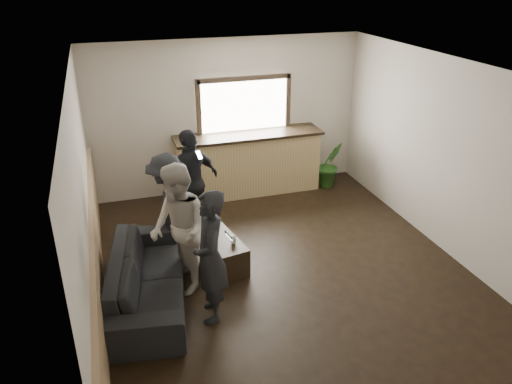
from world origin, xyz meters
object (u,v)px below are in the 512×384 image
object	(u,v)px
person_b	(179,230)
person_d	(192,182)
sofa	(148,277)
cup_a	(206,234)
cup_b	(233,240)
coffee_table	(218,252)
potted_plant	(330,164)
bar_counter	(248,160)
person_a	(211,257)
person_c	(168,206)

from	to	relation	value
person_b	person_d	size ratio (longest dim) A/B	1.02
person_d	sofa	bearing A→B (deg)	33.32
cup_a	cup_b	distance (m)	0.43
cup_a	person_b	bearing A→B (deg)	-131.95
sofa	person_d	bearing A→B (deg)	-20.47
coffee_table	cup_a	world-z (taller)	cup_a
sofa	potted_plant	xyz separation A→B (m)	(3.75, 2.59, 0.11)
bar_counter	coffee_table	world-z (taller)	bar_counter
person_a	cup_a	bearing A→B (deg)	-179.55
person_a	person_c	xyz separation A→B (m)	(-0.26, 1.62, -0.05)
bar_counter	person_a	world-z (taller)	bar_counter
sofa	cup_a	bearing A→B (deg)	-46.80
potted_plant	person_b	bearing A→B (deg)	-143.19
coffee_table	potted_plant	world-z (taller)	potted_plant
bar_counter	person_b	size ratio (longest dim) A/B	1.55
coffee_table	person_a	xyz separation A→B (m)	(-0.33, -1.06, 0.62)
coffee_table	cup_a	xyz separation A→B (m)	(-0.15, 0.12, 0.26)
coffee_table	cup_b	xyz separation A→B (m)	(0.18, -0.16, 0.26)
sofa	person_c	world-z (taller)	person_c
person_d	bar_counter	bearing A→B (deg)	-164.46
person_a	person_d	xyz separation A→B (m)	(0.20, 2.18, 0.02)
sofa	cup_a	distance (m)	1.09
bar_counter	person_b	bearing A→B (deg)	-122.86
potted_plant	cup_b	bearing A→B (deg)	-138.25
person_d	person_b	bearing A→B (deg)	45.70
cup_b	person_d	size ratio (longest dim) A/B	0.06
cup_b	potted_plant	world-z (taller)	potted_plant
bar_counter	person_a	distance (m)	3.69
bar_counter	person_b	xyz separation A→B (m)	(-1.73, -2.68, 0.23)
cup_a	person_c	distance (m)	0.69
sofa	person_c	bearing A→B (deg)	-14.50
bar_counter	person_a	bearing A→B (deg)	-113.64
cup_b	bar_counter	bearing A→B (deg)	68.72
bar_counter	person_c	world-z (taller)	bar_counter
bar_counter	sofa	xyz separation A→B (m)	(-2.18, -2.80, -0.31)
cup_a	person_c	bearing A→B (deg)	135.30
bar_counter	cup_a	bearing A→B (deg)	-120.51
coffee_table	person_b	bearing A→B (deg)	-147.74
cup_a	person_a	size ratio (longest dim) A/B	0.07
bar_counter	coffee_table	xyz separation A→B (m)	(-1.14, -2.31, -0.43)
potted_plant	person_c	world-z (taller)	person_c
cup_a	cup_b	size ratio (longest dim) A/B	1.19
person_a	person_d	bearing A→B (deg)	-175.84
potted_plant	coffee_table	bearing A→B (deg)	-142.27
person_d	cup_b	bearing A→B (deg)	76.54
cup_b	person_c	world-z (taller)	person_c
coffee_table	potted_plant	xyz separation A→B (m)	(2.71, 2.09, 0.23)
person_a	person_b	bearing A→B (deg)	-150.36
person_a	person_c	distance (m)	1.64
coffee_table	person_d	distance (m)	1.30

